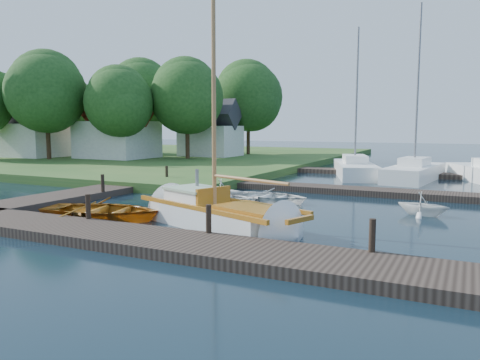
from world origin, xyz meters
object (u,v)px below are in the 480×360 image
at_px(mooring_post_5, 167,173).
at_px(sailboat, 222,217).
at_px(mooring_post_1, 88,207).
at_px(tree_5, 68,105).
at_px(dinghy, 102,208).
at_px(mooring_post_2, 209,219).
at_px(tree_3, 187,96).
at_px(house_a, 117,130).
at_px(tree_4, 142,95).
at_px(tree_1, 47,92).
at_px(tender_a, 213,196).
at_px(house_c, 211,134).
at_px(tree_7, 249,96).
at_px(mooring_post_4, 103,183).
at_px(marina_boat_1, 355,168).
at_px(tender_d, 423,202).
at_px(tree_2, 119,102).
at_px(mooring_post_3, 372,235).
at_px(tender_b, 223,188).
at_px(tender_c, 269,195).
at_px(house_b, 35,132).
at_px(marina_boat_2, 414,171).

relative_size(mooring_post_5, sailboat, 0.08).
bearing_deg(mooring_post_1, tree_5, 137.14).
bearing_deg(dinghy, mooring_post_5, 7.32).
xyz_separation_m(mooring_post_2, tree_3, (-15.50, 23.05, 5.11)).
xyz_separation_m(house_a, tree_4, (-2.00, 6.05, 3.41)).
bearing_deg(tree_1, tender_a, -27.15).
relative_size(house_c, tree_3, 0.60).
bearing_deg(sailboat, tree_3, 145.33).
height_order(house_a, house_c, house_a).
distance_m(tree_5, tree_7, 18.99).
bearing_deg(mooring_post_4, mooring_post_5, 90.00).
relative_size(house_c, tree_1, 0.57).
bearing_deg(house_c, tree_3, -89.97).
xyz_separation_m(tree_3, tree_5, (-16.00, 2.00, -0.39)).
height_order(mooring_post_1, mooring_post_2, same).
relative_size(sailboat, tree_3, 1.12).
bearing_deg(sailboat, marina_boat_1, 109.13).
distance_m(tender_d, tree_5, 40.98).
relative_size(mooring_post_2, marina_boat_1, 0.08).
bearing_deg(tender_d, tree_4, 68.51).
bearing_deg(tender_d, mooring_post_5, 91.36).
bearing_deg(tree_5, mooring_post_1, -42.86).
bearing_deg(tree_2, house_a, 135.75).
height_order(mooring_post_3, tree_2, tree_2).
xyz_separation_m(tender_a, tree_5, (-28.48, 19.53, 5.03)).
height_order(tender_b, house_c, house_c).
xyz_separation_m(tender_c, tree_1, (-24.29, 9.79, 5.74)).
bearing_deg(dinghy, house_c, 7.85).
xyz_separation_m(tender_a, tender_b, (-0.33, 1.49, 0.14)).
distance_m(tender_a, house_c, 24.94).
relative_size(marina_boat_1, tree_7, 1.02).
bearing_deg(mooring_post_4, tree_4, 124.22).
xyz_separation_m(mooring_post_2, house_a, (-21.50, 21.00, 2.26)).
bearing_deg(tree_7, mooring_post_2, -66.50).
relative_size(tender_a, tree_5, 0.46).
distance_m(tree_4, tree_7, 10.77).
xyz_separation_m(mooring_post_4, tender_c, (7.29, 2.26, -0.35)).
relative_size(mooring_post_3, house_b, 0.14).
distance_m(house_a, tree_2, 3.61).
distance_m(sailboat, tree_1, 29.66).
xyz_separation_m(marina_boat_1, house_b, (-29.19, -0.50, 2.21)).
bearing_deg(tree_5, tree_3, -7.12).
distance_m(tree_2, tree_5, 13.42).
bearing_deg(house_b, mooring_post_1, -37.23).
distance_m(mooring_post_1, tender_b, 7.11).
bearing_deg(tender_b, house_a, 47.47).
bearing_deg(mooring_post_3, tender_a, 143.70).
relative_size(marina_boat_1, tree_5, 1.18).
height_order(tender_d, marina_boat_2, marina_boat_2).
distance_m(marina_boat_2, tree_1, 29.52).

